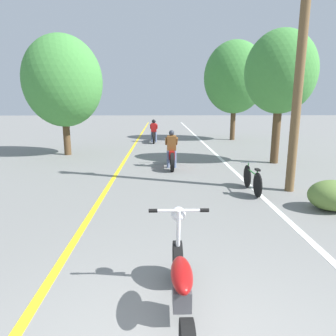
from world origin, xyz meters
The scene contains 11 objects.
lane_stripe_center centered at (-1.70, 12.91, 0.00)m, with size 0.14×48.00×0.01m, color yellow.
lane_stripe_edge centered at (2.51, 12.91, 0.00)m, with size 0.14×48.00×0.01m, color white.
utility_pole centered at (3.45, 5.97, 3.54)m, with size 1.10×0.24×6.89m.
roadside_tree_right_near centered at (4.51, 9.97, 3.56)m, with size 2.77×2.49×5.18m.
roadside_tree_right_far centered at (4.67, 17.98, 4.03)m, with size 3.99×3.59×6.34m.
roadside_tree_left centered at (-4.59, 12.22, 3.37)m, with size 3.57×3.21×5.43m.
roadside_bush centered at (3.76, 4.41, 0.35)m, with size 1.10×0.88×0.70m.
motorcycle_foreground centered at (0.07, 0.96, 0.41)m, with size 0.75×2.11×1.12m.
motorcycle_rider_lead centered at (0.26, 9.18, 0.53)m, with size 0.50×2.06×1.42m.
motorcycle_rider_far centered at (-0.58, 16.88, 0.54)m, with size 0.50×2.15×1.42m.
bicycle_parked centered at (2.37, 5.89, 0.35)m, with size 0.44×1.60×0.76m.
Camera 1 is at (-0.15, -2.02, 2.40)m, focal length 32.00 mm.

